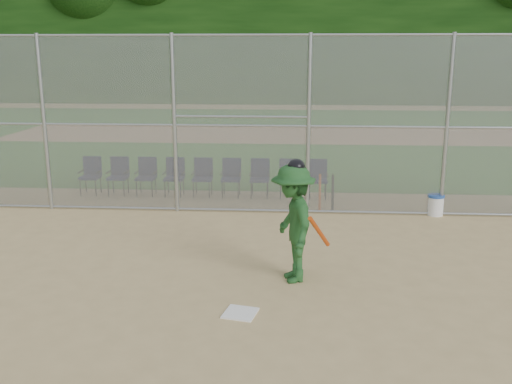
# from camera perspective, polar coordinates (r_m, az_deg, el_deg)

# --- Properties ---
(ground) EXTENTS (100.00, 100.00, 0.00)m
(ground) POSITION_cam_1_polar(r_m,az_deg,el_deg) (8.44, -1.14, -11.37)
(ground) COLOR tan
(ground) RESTS_ON ground
(grass_strip) EXTENTS (100.00, 100.00, 0.00)m
(grass_strip) POSITION_cam_1_polar(r_m,az_deg,el_deg) (25.87, 2.28, 5.85)
(grass_strip) COLOR #265E1C
(grass_strip) RESTS_ON ground
(dirt_patch_far) EXTENTS (24.00, 24.00, 0.00)m
(dirt_patch_far) POSITION_cam_1_polar(r_m,az_deg,el_deg) (25.87, 2.28, 5.86)
(dirt_patch_far) COLOR tan
(dirt_patch_far) RESTS_ON ground
(backstop_fence) EXTENTS (16.09, 0.09, 4.00)m
(backstop_fence) POSITION_cam_1_polar(r_m,az_deg,el_deg) (12.72, 0.75, 6.94)
(backstop_fence) COLOR gray
(backstop_fence) RESTS_ON ground
(treeline) EXTENTS (81.00, 60.00, 11.00)m
(treeline) POSITION_cam_1_polar(r_m,az_deg,el_deg) (27.68, 2.52, 17.77)
(treeline) COLOR black
(treeline) RESTS_ON ground
(home_plate) EXTENTS (0.53, 0.53, 0.02)m
(home_plate) POSITION_cam_1_polar(r_m,az_deg,el_deg) (8.23, -1.58, -12.01)
(home_plate) COLOR white
(home_plate) RESTS_ON ground
(batter_at_plate) EXTENTS (1.08, 1.39, 1.99)m
(batter_at_plate) POSITION_cam_1_polar(r_m,az_deg,el_deg) (9.06, 3.71, -3.09)
(batter_at_plate) COLOR #1F4F21
(batter_at_plate) RESTS_ON ground
(water_cooler) EXTENTS (0.38, 0.38, 0.48)m
(water_cooler) POSITION_cam_1_polar(r_m,az_deg,el_deg) (13.48, 17.50, -1.23)
(water_cooler) COLOR white
(water_cooler) RESTS_ON ground
(spare_bats) EXTENTS (0.36, 0.30, 0.84)m
(spare_bats) POSITION_cam_1_polar(r_m,az_deg,el_deg) (13.34, 7.04, -0.05)
(spare_bats) COLOR #D84C14
(spare_bats) RESTS_ON ground
(chair_0) EXTENTS (0.54, 0.52, 0.96)m
(chair_0) POSITION_cam_1_polar(r_m,az_deg,el_deg) (15.30, -16.27, 1.53)
(chair_0) COLOR #10153B
(chair_0) RESTS_ON ground
(chair_1) EXTENTS (0.54, 0.52, 0.96)m
(chair_1) POSITION_cam_1_polar(r_m,az_deg,el_deg) (15.07, -13.65, 1.51)
(chair_1) COLOR #10153B
(chair_1) RESTS_ON ground
(chair_2) EXTENTS (0.54, 0.52, 0.96)m
(chair_2) POSITION_cam_1_polar(r_m,az_deg,el_deg) (14.86, -10.96, 1.48)
(chair_2) COLOR #10153B
(chair_2) RESTS_ON ground
(chair_3) EXTENTS (0.54, 0.52, 0.96)m
(chair_3) POSITION_cam_1_polar(r_m,az_deg,el_deg) (14.70, -8.20, 1.45)
(chair_3) COLOR #10153B
(chair_3) RESTS_ON ground
(chair_4) EXTENTS (0.54, 0.52, 0.96)m
(chair_4) POSITION_cam_1_polar(r_m,az_deg,el_deg) (14.56, -5.39, 1.42)
(chair_4) COLOR #10153B
(chair_4) RESTS_ON ground
(chair_5) EXTENTS (0.54, 0.52, 0.96)m
(chair_5) POSITION_cam_1_polar(r_m,az_deg,el_deg) (14.46, -2.53, 1.39)
(chair_5) COLOR #10153B
(chair_5) RESTS_ON ground
(chair_6) EXTENTS (0.54, 0.52, 0.96)m
(chair_6) POSITION_cam_1_polar(r_m,az_deg,el_deg) (14.40, 0.37, 1.35)
(chair_6) COLOR #10153B
(chair_6) RESTS_ON ground
(chair_7) EXTENTS (0.54, 0.52, 0.96)m
(chair_7) POSITION_cam_1_polar(r_m,az_deg,el_deg) (14.38, 3.27, 1.30)
(chair_7) COLOR #10153B
(chair_7) RESTS_ON ground
(chair_8) EXTENTS (0.54, 0.52, 0.96)m
(chair_8) POSITION_cam_1_polar(r_m,az_deg,el_deg) (14.39, 6.18, 1.25)
(chair_8) COLOR #10153B
(chair_8) RESTS_ON ground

